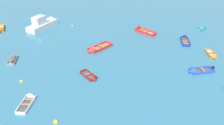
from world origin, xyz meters
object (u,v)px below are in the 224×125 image
object	(u,v)px
rowboat_maroon_near_left	(92,78)
mooring_buoy_between_boats_right	(56,122)
rowboat_red_back_row_right	(94,50)
rowboat_orange_near_right	(0,30)
motor_launch_white_midfield_right	(44,23)
mooring_buoy_far_field	(22,81)
rowboat_white_near_camera	(30,99)
rowboat_red_far_left	(141,30)
rowboat_blue_foreground_center	(196,71)
rowboat_grey_center	(13,58)
rowboat_turquoise_back_row_left	(202,28)
rowboat_deep_blue_outer_right	(184,39)
mooring_buoy_trailing	(72,26)
rowboat_orange_far_right	(213,56)

from	to	relation	value
rowboat_maroon_near_left	mooring_buoy_between_boats_right	world-z (taller)	rowboat_maroon_near_left
rowboat_red_back_row_right	rowboat_orange_near_right	world-z (taller)	rowboat_red_back_row_right
motor_launch_white_midfield_right	mooring_buoy_far_field	world-z (taller)	motor_launch_white_midfield_right
rowboat_white_near_camera	rowboat_red_far_left	size ratio (longest dim) A/B	0.76
rowboat_white_near_camera	rowboat_blue_foreground_center	xyz separation A→B (m)	(18.97, 4.55, 0.02)
rowboat_white_near_camera	rowboat_maroon_near_left	distance (m)	7.11
mooring_buoy_between_boats_right	rowboat_red_far_left	bearing A→B (deg)	62.78
rowboat_orange_near_right	mooring_buoy_between_boats_right	xyz separation A→B (m)	(14.69, -22.25, -0.20)
rowboat_red_far_left	mooring_buoy_far_field	distance (m)	22.07
rowboat_blue_foreground_center	mooring_buoy_far_field	world-z (taller)	rowboat_blue_foreground_center
rowboat_white_near_camera	mooring_buoy_far_field	xyz separation A→B (m)	(-2.02, 3.30, -0.14)
rowboat_grey_center	rowboat_maroon_near_left	distance (m)	12.15
rowboat_turquoise_back_row_left	rowboat_red_back_row_right	distance (m)	21.67
rowboat_blue_foreground_center	rowboat_deep_blue_outer_right	distance (m)	9.82
rowboat_red_back_row_right	mooring_buoy_between_boats_right	size ratio (longest dim) A/B	9.13
rowboat_blue_foreground_center	rowboat_orange_near_right	xyz separation A→B (m)	(-30.40, 14.62, 0.04)
rowboat_white_near_camera	rowboat_red_far_left	bearing A→B (deg)	52.02
rowboat_maroon_near_left	motor_launch_white_midfield_right	size ratio (longest dim) A/B	0.38
rowboat_orange_near_right	mooring_buoy_trailing	bearing A→B (deg)	10.56
rowboat_red_far_left	rowboat_grey_center	xyz separation A→B (m)	(-19.17, -9.70, -0.00)
rowboat_red_far_left	rowboat_deep_blue_outer_right	size ratio (longest dim) A/B	1.08
rowboat_turquoise_back_row_left	rowboat_orange_far_right	xyz separation A→B (m)	(-3.12, -10.91, -0.03)
rowboat_red_far_left	motor_launch_white_midfield_right	world-z (taller)	motor_launch_white_midfield_right
rowboat_deep_blue_outer_right	mooring_buoy_trailing	xyz separation A→B (m)	(-19.46, 7.38, -0.18)
rowboat_turquoise_back_row_left	rowboat_maroon_near_left	world-z (taller)	rowboat_turquoise_back_row_left
rowboat_maroon_near_left	mooring_buoy_trailing	xyz separation A→B (m)	(-4.75, 18.00, -0.13)
rowboat_orange_far_right	rowboat_turquoise_back_row_left	bearing A→B (deg)	74.06
rowboat_red_back_row_right	mooring_buoy_between_boats_right	xyz separation A→B (m)	(-2.85, -13.85, -0.19)
rowboat_orange_near_right	rowboat_deep_blue_outer_right	bearing A→B (deg)	-8.78
rowboat_white_near_camera	mooring_buoy_far_field	world-z (taller)	rowboat_white_near_camera
rowboat_red_back_row_right	mooring_buoy_trailing	world-z (taller)	rowboat_red_back_row_right
rowboat_red_back_row_right	mooring_buoy_far_field	distance (m)	11.04
rowboat_white_near_camera	mooring_buoy_far_field	size ratio (longest dim) A/B	7.76
rowboat_red_far_left	rowboat_orange_far_right	xyz separation A→B (m)	(8.70, -9.89, -0.10)
rowboat_turquoise_back_row_left	rowboat_white_near_camera	xyz separation A→B (m)	(-26.05, -19.26, -0.03)
rowboat_deep_blue_outer_right	mooring_buoy_far_field	world-z (taller)	rowboat_deep_blue_outer_right
rowboat_turquoise_back_row_left	motor_launch_white_midfield_right	xyz separation A→B (m)	(-29.85, 1.81, 0.60)
rowboat_orange_near_right	rowboat_red_back_row_right	bearing A→B (deg)	-25.59
rowboat_deep_blue_outer_right	rowboat_maroon_near_left	xyz separation A→B (m)	(-14.71, -10.62, -0.04)
rowboat_maroon_near_left	motor_launch_white_midfield_right	world-z (taller)	motor_launch_white_midfield_right
rowboat_red_far_left	rowboat_grey_center	distance (m)	21.48
rowboat_white_near_camera	rowboat_orange_far_right	xyz separation A→B (m)	(22.93, 8.35, -0.00)
rowboat_turquoise_back_row_left	rowboat_deep_blue_outer_right	xyz separation A→B (m)	(-5.18, -5.08, 0.01)
rowboat_white_near_camera	rowboat_blue_foreground_center	size ratio (longest dim) A/B	0.87
rowboat_turquoise_back_row_left	rowboat_red_back_row_right	xyz separation A→B (m)	(-19.93, -8.50, 0.02)
rowboat_red_far_left	rowboat_red_back_row_right	world-z (taller)	rowboat_red_far_left
rowboat_orange_near_right	mooring_buoy_between_boats_right	distance (m)	26.67
rowboat_turquoise_back_row_left	mooring_buoy_between_boats_right	world-z (taller)	rowboat_turquoise_back_row_left
rowboat_deep_blue_outer_right	motor_launch_white_midfield_right	world-z (taller)	motor_launch_white_midfield_right
rowboat_turquoise_back_row_left	mooring_buoy_trailing	xyz separation A→B (m)	(-24.64, 2.30, -0.17)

